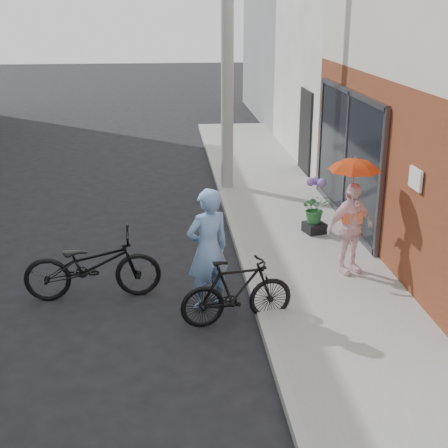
{
  "coord_description": "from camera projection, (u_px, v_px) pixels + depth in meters",
  "views": [
    {
      "loc": [
        -0.29,
        -7.9,
        4.11
      ],
      "look_at": [
        0.52,
        0.6,
        1.1
      ],
      "focal_mm": 50.0,
      "sensor_mm": 36.0,
      "label": 1
    }
  ],
  "objects": [
    {
      "name": "bike_right",
      "position": [
        237.0,
        292.0,
        8.37
      ],
      "size": [
        1.61,
        0.7,
        0.94
      ],
      "primitive_type": "imported",
      "rotation": [
        0.0,
        0.0,
        1.74
      ],
      "color": "black",
      "rests_on": "ground"
    },
    {
      "name": "planter",
      "position": [
        314.0,
        228.0,
        11.53
      ],
      "size": [
        0.44,
        0.44,
        0.19
      ],
      "primitive_type": "cube",
      "rotation": [
        0.0,
        0.0,
        0.29
      ],
      "color": "black",
      "rests_on": "sidewalk"
    },
    {
      "name": "plaster_building",
      "position": [
        442.0,
        29.0,
        16.73
      ],
      "size": [
        8.0,
        6.0,
        7.0
      ],
      "primitive_type": "cube",
      "color": "white",
      "rests_on": "ground"
    },
    {
      "name": "officer",
      "position": [
        208.0,
        250.0,
        8.68
      ],
      "size": [
        0.76,
        0.65,
        1.77
      ],
      "primitive_type": "imported",
      "rotation": [
        0.0,
        0.0,
        3.55
      ],
      "color": "#7299CB",
      "rests_on": "ground"
    },
    {
      "name": "bike_left",
      "position": [
        93.0,
        265.0,
        9.1
      ],
      "size": [
        2.01,
        0.79,
        1.04
      ],
      "primitive_type": "imported",
      "rotation": [
        0.0,
        0.0,
        1.62
      ],
      "color": "black",
      "rests_on": "ground"
    },
    {
      "name": "utility_pole",
      "position": [
        227.0,
        35.0,
        13.37
      ],
      "size": [
        0.28,
        0.28,
        7.0
      ],
      "primitive_type": "cylinder",
      "color": "#9E9E99",
      "rests_on": "ground"
    },
    {
      "name": "curb",
      "position": [
        241.0,
        253.0,
        10.75
      ],
      "size": [
        0.12,
        24.0,
        0.12
      ],
      "primitive_type": "cube",
      "color": "#9E9E99",
      "rests_on": "ground"
    },
    {
      "name": "east_building_far",
      "position": [
        363.0,
        22.0,
        23.31
      ],
      "size": [
        8.0,
        8.0,
        7.0
      ],
      "primitive_type": "cube",
      "color": "gray",
      "rests_on": "ground"
    },
    {
      "name": "potted_plant",
      "position": [
        315.0,
        209.0,
        11.4
      ],
      "size": [
        0.5,
        0.43,
        0.55
      ],
      "primitive_type": "imported",
      "color": "#2A6A33",
      "rests_on": "planter"
    },
    {
      "name": "kimono_woman",
      "position": [
        350.0,
        228.0,
        9.63
      ],
      "size": [
        0.92,
        0.64,
        1.45
      ],
      "primitive_type": "imported",
      "rotation": [
        0.0,
        0.0,
        0.37
      ],
      "color": "#FDD4D9",
      "rests_on": "sidewalk"
    },
    {
      "name": "ground",
      "position": [
        192.0,
        312.0,
        8.81
      ],
      "size": [
        80.0,
        80.0,
        0.0
      ],
      "primitive_type": "plane",
      "color": "black",
      "rests_on": "ground"
    },
    {
      "name": "parasol",
      "position": [
        355.0,
        162.0,
        9.27
      ],
      "size": [
        0.75,
        0.75,
        0.66
      ],
      "primitive_type": "imported",
      "color": "#E6501B",
      "rests_on": "kimono_woman"
    },
    {
      "name": "sidewalk",
      "position": [
        307.0,
        251.0,
        10.85
      ],
      "size": [
        2.2,
        24.0,
        0.12
      ],
      "primitive_type": "cube",
      "color": "gray",
      "rests_on": "ground"
    }
  ]
}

